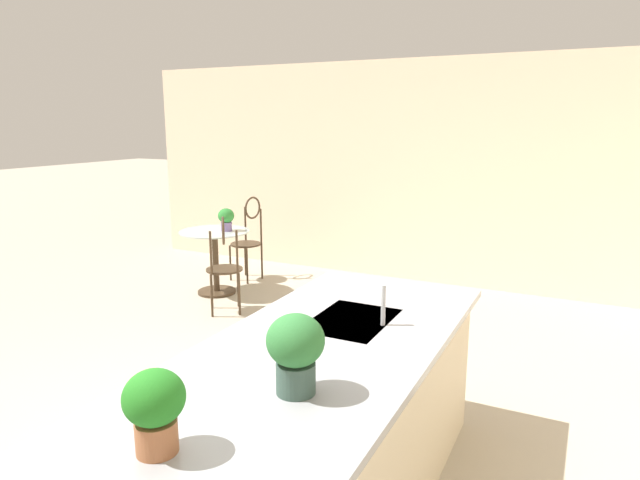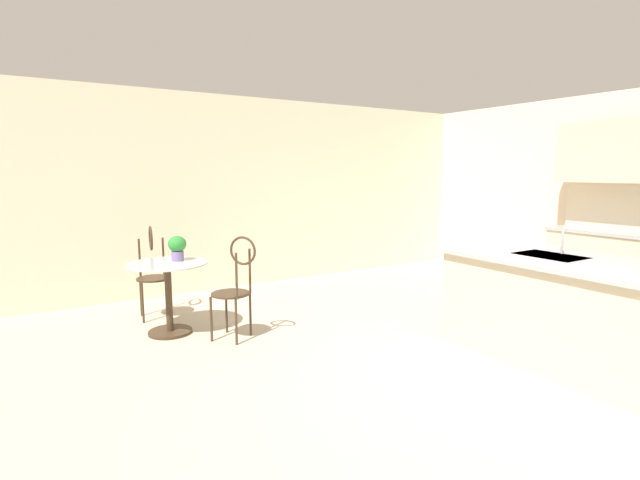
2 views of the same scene
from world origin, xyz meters
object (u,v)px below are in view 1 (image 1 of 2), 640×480
(chair_near_window, at_px, (224,260))
(chair_by_island, at_px, (248,235))
(potted_plant_counter_far, at_px, (155,406))
(bistro_table, at_px, (215,256))
(potted_plant_on_table, at_px, (226,218))
(potted_plant_counter_near, at_px, (296,349))

(chair_near_window, xyz_separation_m, chair_by_island, (-1.21, -0.51, 0.00))
(potted_plant_counter_far, bearing_deg, bistro_table, -145.15)
(chair_by_island, distance_m, potted_plant_on_table, 0.70)
(bistro_table, height_order, potted_plant_counter_near, potted_plant_counter_near)
(chair_near_window, distance_m, potted_plant_counter_near, 3.63)
(bistro_table, relative_size, potted_plant_counter_near, 2.46)
(chair_by_island, bearing_deg, potted_plant_on_table, 10.82)
(potted_plant_counter_near, bearing_deg, potted_plant_on_table, -140.50)
(chair_near_window, bearing_deg, potted_plant_counter_near, 40.72)
(bistro_table, bearing_deg, chair_by_island, 179.36)
(chair_by_island, bearing_deg, chair_near_window, 22.75)
(chair_by_island, height_order, potted_plant_counter_far, potted_plant_counter_far)
(bistro_table, height_order, potted_plant_counter_far, potted_plant_counter_far)
(bistro_table, distance_m, potted_plant_counter_far, 4.68)
(chair_by_island, height_order, potted_plant_counter_near, potted_plant_counter_near)
(potted_plant_counter_near, relative_size, potted_plant_counter_far, 1.15)
(potted_plant_on_table, distance_m, potted_plant_counter_far, 4.62)
(chair_near_window, height_order, potted_plant_counter_near, potted_plant_counter_near)
(bistro_table, bearing_deg, potted_plant_counter_near, 41.30)
(potted_plant_counter_far, bearing_deg, chair_by_island, -149.50)
(chair_by_island, distance_m, potted_plant_counter_near, 4.89)
(chair_by_island, xyz_separation_m, potted_plant_counter_far, (4.48, 2.64, 0.51))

